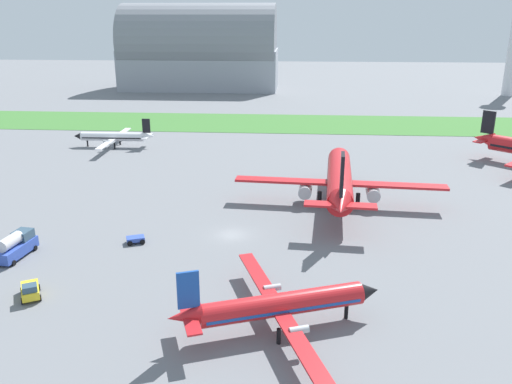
% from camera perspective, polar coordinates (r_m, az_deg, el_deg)
% --- Properties ---
extents(ground_plane, '(600.00, 600.00, 0.00)m').
position_cam_1_polar(ground_plane, '(74.97, -2.64, -4.68)').
color(ground_plane, slate).
extents(grass_taxiway_strip, '(360.00, 28.00, 0.08)m').
position_cam_1_polar(grass_taxiway_strip, '(153.49, 0.99, 7.52)').
color(grass_taxiway_strip, '#3D7533').
rests_on(grass_taxiway_strip, ground_plane).
extents(airplane_foreground_turboprop, '(21.12, 24.40, 7.62)m').
position_cam_1_polar(airplane_foreground_turboprop, '(52.49, 2.47, -12.16)').
color(airplane_foreground_turboprop, red).
rests_on(airplane_foreground_turboprop, ground_plane).
extents(airplane_midfield_jet, '(34.36, 33.73, 12.14)m').
position_cam_1_polar(airplane_midfield_jet, '(86.23, 9.08, 1.36)').
color(airplane_midfield_jet, red).
rests_on(airplane_midfield_jet, ground_plane).
extents(airplane_taxiing_turboprop, '(19.52, 22.83, 6.84)m').
position_cam_1_polar(airplane_taxiing_turboprop, '(129.08, -15.20, 5.85)').
color(airplane_taxiing_turboprop, white).
rests_on(airplane_taxiing_turboprop, ground_plane).
extents(baggage_cart_near_gate, '(2.86, 2.51, 0.90)m').
position_cam_1_polar(baggage_cart_near_gate, '(73.95, -12.99, -5.02)').
color(baggage_cart_near_gate, '#334FB2').
rests_on(baggage_cart_near_gate, ground_plane).
extents(fuel_truck_midfield, '(3.29, 6.75, 3.29)m').
position_cam_1_polar(fuel_truck_midfield, '(74.48, -24.72, -5.31)').
color(fuel_truck_midfield, '#334FB2').
rests_on(fuel_truck_midfield, ground_plane).
extents(pushback_tug_by_runway, '(3.34, 4.02, 1.95)m').
position_cam_1_polar(pushback_tug_by_runway, '(63.81, -23.38, -9.80)').
color(pushback_tug_by_runway, yellow).
rests_on(pushback_tug_by_runway, ground_plane).
extents(hangar_distant, '(64.66, 31.06, 34.66)m').
position_cam_1_polar(hangar_distant, '(228.54, -6.11, 15.01)').
color(hangar_distant, '#9399A3').
rests_on(hangar_distant, ground_plane).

